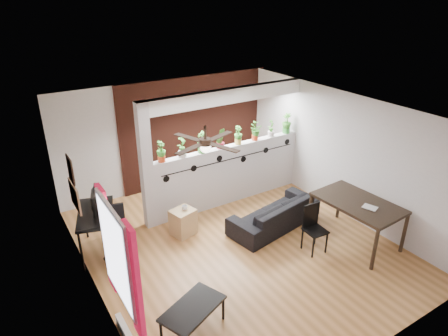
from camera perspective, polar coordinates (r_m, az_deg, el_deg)
room_shell at (r=7.08m, az=1.91°, el=-2.22°), size 6.30×7.10×2.90m
partition_wall at (r=8.87m, az=0.75°, el=-0.88°), size 3.60×0.18×1.35m
ceiling_header at (r=8.27m, az=0.82°, el=10.30°), size 3.60×0.18×0.30m
pier_column at (r=7.83m, az=-11.05°, el=0.06°), size 0.22×0.20×2.60m
brick_panel at (r=9.81m, az=-3.90°, el=5.56°), size 3.90×0.05×2.60m
vine_decal at (r=8.63m, az=1.11°, el=1.31°), size 3.31×0.01×0.30m
window_assembly at (r=5.11m, az=-14.98°, el=-12.15°), size 0.09×1.30×1.55m
corkboard at (r=7.00m, az=-20.55°, el=-3.81°), size 0.03×0.60×0.45m
framed_art at (r=6.74m, az=-21.09°, el=-0.24°), size 0.03×0.34×0.44m
ceiling_fan at (r=6.05m, az=-2.68°, el=3.45°), size 1.19×1.19×0.43m
potted_plant_0 at (r=7.84m, az=-8.98°, el=2.42°), size 0.28×0.27×0.42m
potted_plant_1 at (r=8.00m, az=-6.03°, el=3.21°), size 0.31×0.29×0.46m
potted_plant_2 at (r=8.19m, az=-3.21°, el=3.83°), size 0.20×0.24×0.46m
potted_plant_3 at (r=8.41m, az=-0.51°, el=4.39°), size 0.29×0.27×0.45m
potted_plant_4 at (r=8.65m, az=2.05°, el=4.80°), size 0.24×0.21×0.41m
potted_plant_5 at (r=8.89m, az=4.47°, el=5.30°), size 0.22×0.25×0.40m
potted_plant_6 at (r=9.16m, az=6.76°, el=5.80°), size 0.26×0.25×0.41m
potted_plant_7 at (r=9.42m, az=8.94°, el=6.42°), size 0.24×0.28×0.47m
sofa at (r=8.22m, az=7.24°, el=-6.45°), size 2.02×1.07×0.56m
cube_shelf at (r=7.94m, az=-5.87°, el=-7.69°), size 0.52×0.48×0.53m
cup at (r=7.80m, az=-5.63°, el=-5.66°), size 0.12×0.12×0.09m
computer_desk at (r=7.51m, az=-17.84°, el=-6.57°), size 0.92×1.28×0.83m
monitor at (r=7.55m, az=-18.32°, el=-4.89°), size 0.35×0.16×0.20m
office_chair at (r=7.44m, az=-15.22°, el=-9.41°), size 0.52×0.52×1.00m
dining_table at (r=7.85m, az=18.56°, el=-5.16°), size 1.04×1.62×0.86m
book at (r=7.57m, az=19.88°, el=-5.61°), size 0.25×0.29×0.02m
folding_chair at (r=7.52m, az=12.58°, el=-7.76°), size 0.39×0.39×0.91m
coffee_table at (r=5.91m, az=-4.48°, el=-19.54°), size 1.06×0.83×0.43m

